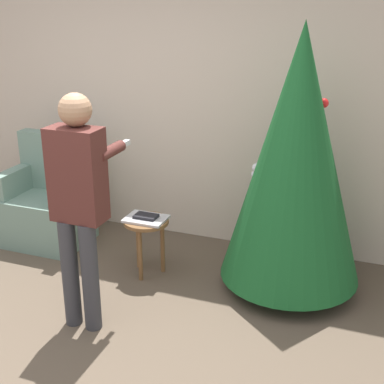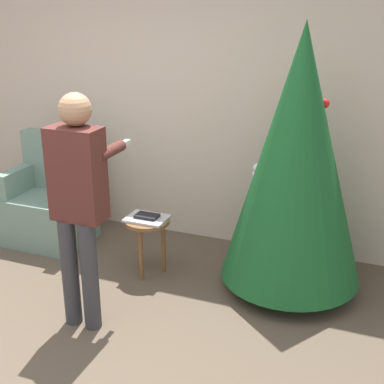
{
  "view_description": "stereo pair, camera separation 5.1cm",
  "coord_description": "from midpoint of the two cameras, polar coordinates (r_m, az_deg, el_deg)",
  "views": [
    {
      "loc": [
        1.96,
        -2.33,
        2.26
      ],
      "look_at": [
        0.69,
        1.01,
        0.93
      ],
      "focal_mm": 50.0,
      "sensor_mm": 36.0,
      "label": 1
    },
    {
      "loc": [
        2.01,
        -2.32,
        2.26
      ],
      "look_at": [
        0.69,
        1.01,
        0.93
      ],
      "focal_mm": 50.0,
      "sensor_mm": 36.0,
      "label": 2
    }
  ],
  "objects": [
    {
      "name": "armchair",
      "position": [
        5.27,
        -14.53,
        -1.22
      ],
      "size": [
        0.74,
        0.6,
        1.03
      ],
      "color": "gray",
      "rests_on": "ground_plane"
    },
    {
      "name": "laptop",
      "position": [
        4.46,
        -4.5,
        -2.83
      ],
      "size": [
        0.34,
        0.26,
        0.02
      ],
      "color": "silver",
      "rests_on": "side_stool"
    },
    {
      "name": "person_standing",
      "position": [
        3.67,
        -11.64,
        -0.24
      ],
      "size": [
        0.39,
        0.57,
        1.67
      ],
      "color": "#38383D",
      "rests_on": "ground_plane"
    },
    {
      "name": "side_stool",
      "position": [
        4.5,
        -4.46,
        -3.98
      ],
      "size": [
        0.38,
        0.38,
        0.49
      ],
      "color": "brown",
      "rests_on": "ground_plane"
    },
    {
      "name": "ground_plane",
      "position": [
        3.8,
        -15.81,
        -16.94
      ],
      "size": [
        14.0,
        14.0,
        0.0
      ],
      "primitive_type": "plane",
      "color": "brown"
    },
    {
      "name": "wall_back",
      "position": [
        5.05,
        -1.98,
        10.06
      ],
      "size": [
        8.0,
        0.06,
        2.7
      ],
      "color": "beige",
      "rests_on": "ground_plane"
    },
    {
      "name": "christmas_tree",
      "position": [
        4.09,
        11.5,
        3.6
      ],
      "size": [
        1.1,
        1.1,
        2.1
      ],
      "color": "brown",
      "rests_on": "ground_plane"
    },
    {
      "name": "book",
      "position": [
        4.45,
        -4.5,
        -2.57
      ],
      "size": [
        0.19,
        0.12,
        0.02
      ],
      "color": "black",
      "rests_on": "laptop"
    }
  ]
}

